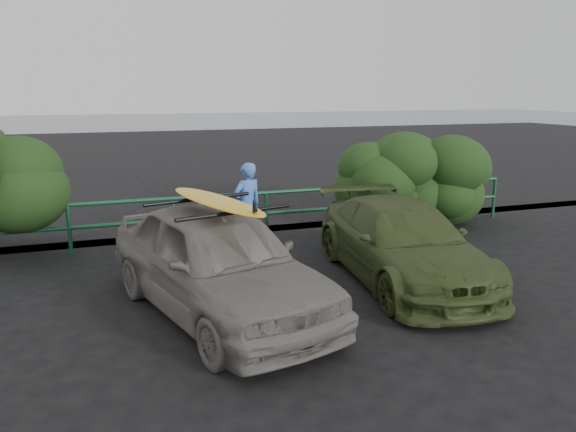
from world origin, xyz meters
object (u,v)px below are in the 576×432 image
man (247,205)px  surfboard (216,201)px  olive_vehicle (402,242)px  guardrail (221,218)px  sedan (217,261)px

man → surfboard: size_ratio=0.68×
olive_vehicle → surfboard: surfboard is taller
olive_vehicle → guardrail: bearing=130.3°
guardrail → man: 0.78m
guardrail → man: bearing=-52.4°
guardrail → olive_vehicle: (2.32, -3.41, 0.14)m
guardrail → olive_vehicle: olive_vehicle is taller
man → sedan: bearing=49.3°
guardrail → sedan: 3.95m
guardrail → surfboard: (-0.92, -3.83, 1.14)m
man → surfboard: man is taller
olive_vehicle → sedan: bearing=-166.5°
man → surfboard: 3.63m
sedan → man: man is taller
surfboard → sedan: bearing=165.6°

